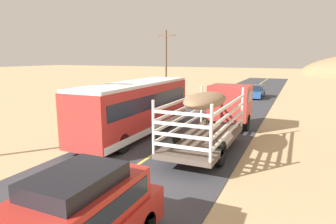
# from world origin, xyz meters

# --- Properties ---
(ground_plane) EXTENTS (240.00, 240.00, 0.00)m
(ground_plane) POSITION_xyz_m (0.00, 0.00, 0.00)
(ground_plane) COLOR tan
(road_surface) EXTENTS (8.00, 120.00, 0.02)m
(road_surface) POSITION_xyz_m (0.00, 0.00, 0.01)
(road_surface) COLOR #38383D
(road_surface) RESTS_ON ground
(road_centre_line) EXTENTS (0.16, 117.60, 0.00)m
(road_centre_line) POSITION_xyz_m (0.00, 0.00, 0.02)
(road_centre_line) COLOR #D8CC4C
(road_centre_line) RESTS_ON road_surface
(suv_near) EXTENTS (1.90, 4.62, 2.29)m
(suv_near) POSITION_xyz_m (2.03, -3.34, 1.15)
(suv_near) COLOR #B2261E
(suv_near) RESTS_ON road_surface
(livestock_truck) EXTENTS (2.53, 9.70, 3.02)m
(livestock_truck) POSITION_xyz_m (2.23, 8.60, 1.79)
(livestock_truck) COLOR #B2332D
(livestock_truck) RESTS_ON road_surface
(bus) EXTENTS (2.54, 10.00, 3.21)m
(bus) POSITION_xyz_m (-2.60, 7.02, 1.75)
(bus) COLOR red
(bus) RESTS_ON road_surface
(car_far) EXTENTS (1.80, 4.40, 1.46)m
(car_far) POSITION_xyz_m (1.63, 27.02, 0.69)
(car_far) COLOR #264C8C
(car_far) RESTS_ON road_surface
(power_pole_mid) EXTENTS (2.20, 0.24, 7.71)m
(power_pole_mid) POSITION_xyz_m (-8.13, 23.42, 4.14)
(power_pole_mid) COLOR brown
(power_pole_mid) RESTS_ON ground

